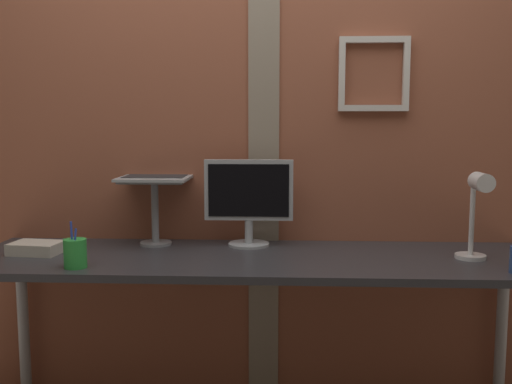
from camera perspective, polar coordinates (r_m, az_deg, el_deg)
name	(u,v)px	position (r m, az deg, el deg)	size (l,w,h in m)	color
brick_wall_back	(254,135)	(2.69, -0.16, 5.60)	(3.16, 0.16, 2.44)	#9E563D
desk	(255,272)	(2.39, -0.12, -7.84)	(2.31, 0.64, 0.74)	#333338
monitor	(249,196)	(2.53, -0.71, -0.39)	(0.39, 0.18, 0.38)	#ADB2B7
laptop_stand	(155,202)	(2.59, -9.89, -0.94)	(0.28, 0.22, 0.29)	gray
laptop	(157,164)	(2.64, -9.64, 2.69)	(0.31, 0.29, 0.24)	#ADB2B7
desk_lamp	(477,207)	(2.39, 20.86, -1.35)	(0.12, 0.20, 0.35)	white
pen_cup	(75,253)	(2.28, -17.31, -5.75)	(0.08, 0.08, 0.18)	green
paper_clutter_stack	(36,248)	(2.57, -20.73, -5.16)	(0.20, 0.14, 0.05)	silver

